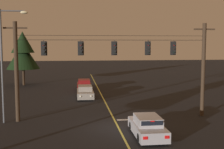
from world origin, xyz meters
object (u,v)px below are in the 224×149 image
Objects in this scene: car_oncoming_lead at (85,92)px; tree_verge_far at (23,52)px; traffic_light_left_inner at (81,48)px; car_oncoming_trailing at (84,85)px; traffic_light_centre at (115,48)px; traffic_light_rightmost at (174,48)px; traffic_light_right_inner at (148,48)px; car_waiting_near_lane at (147,127)px; traffic_light_leftmost at (44,48)px; street_lamp_corner at (6,56)px.

car_oncoming_lead is 15.13m from tree_verge_far.
traffic_light_left_inner is 0.28× the size of car_oncoming_trailing.
car_oncoming_trailing is (0.05, 5.92, 0.00)m from car_oncoming_lead.
traffic_light_centre is 0.15× the size of tree_verge_far.
traffic_light_rightmost is at bearing -65.84° from car_oncoming_trailing.
traffic_light_right_inner is 1.00× the size of traffic_light_rightmost.
traffic_light_leftmost is at bearing 144.78° from car_waiting_near_lane.
traffic_light_rightmost is at bearing 55.66° from car_waiting_near_lane.
traffic_light_leftmost is 5.53m from traffic_light_centre.
traffic_light_centre is 1.00× the size of traffic_light_rightmost.
traffic_light_left_inner is 0.28× the size of car_oncoming_lead.
traffic_light_right_inner is at bearing -72.79° from car_oncoming_trailing.
traffic_light_left_inner reaches higher than car_waiting_near_lane.
tree_verge_far is (-2.42, 21.39, -0.23)m from street_lamp_corner.
traffic_light_centre and traffic_light_right_inner have the same top height.
car_waiting_near_lane and car_oncoming_lead have the same top height.
tree_verge_far is at bearing 110.97° from traffic_light_left_inner.
car_waiting_near_lane is at bearing -73.11° from traffic_light_centre.
street_lamp_corner is (-6.33, -15.69, 4.49)m from car_oncoming_trailing.
traffic_light_left_inner is at bearing 180.00° from traffic_light_centre.
car_waiting_near_lane is at bearing -64.80° from tree_verge_far.
traffic_light_right_inner is at bearing 0.00° from traffic_light_leftmost.
traffic_light_centre is 7.25m from car_waiting_near_lane.
car_oncoming_trailing is (-3.52, 20.38, -0.00)m from car_waiting_near_lane.
street_lamp_corner reaches higher than traffic_light_rightmost.
traffic_light_left_inner and traffic_light_centre have the same top height.
traffic_light_leftmost is 1.00× the size of traffic_light_left_inner.
traffic_light_rightmost is at bearing -53.71° from car_oncoming_lead.
traffic_light_right_inner is 0.28× the size of car_oncoming_lead.
street_lamp_corner is (-5.67, -0.27, -0.57)m from traffic_light_left_inner.
traffic_light_left_inner is 5.70m from street_lamp_corner.
traffic_light_leftmost and traffic_light_centre have the same top height.
car_waiting_near_lane is 14.89m from car_oncoming_lead.
traffic_light_left_inner is at bearing 180.00° from traffic_light_rightmost.
traffic_light_right_inner is at bearing 75.85° from car_waiting_near_lane.
traffic_light_leftmost is 0.15× the size of tree_verge_far.
traffic_light_rightmost is at bearing 0.00° from traffic_light_right_inner.
traffic_light_centre is 0.28× the size of car_waiting_near_lane.
traffic_light_leftmost is 0.28× the size of car_oncoming_lead.
traffic_light_leftmost is 10.43m from traffic_light_rightmost.
traffic_light_leftmost is at bearing -102.84° from car_oncoming_trailing.
car_oncoming_lead is 0.51× the size of street_lamp_corner.
traffic_light_centre is 0.14× the size of street_lamp_corner.
car_waiting_near_lane is (-3.39, -4.97, -5.06)m from traffic_light_rightmost.
street_lamp_corner is at bearing -174.42° from traffic_light_leftmost.
traffic_light_leftmost is 8.29m from traffic_light_right_inner.
street_lamp_corner is (-6.27, -9.77, 4.49)m from car_oncoming_lead.
car_waiting_near_lane is (-1.25, -4.97, -5.06)m from traffic_light_right_inner.
car_oncoming_trailing is at bearing 77.16° from traffic_light_leftmost.
tree_verge_far is (-5.24, 21.11, -0.80)m from traffic_light_leftmost.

